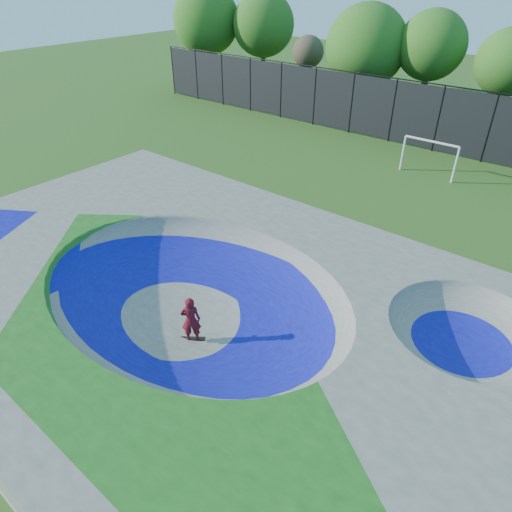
% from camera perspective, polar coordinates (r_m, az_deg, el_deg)
% --- Properties ---
extents(ground, '(120.00, 120.00, 0.00)m').
position_cam_1_polar(ground, '(15.60, -7.62, -7.79)').
color(ground, '#2B5317').
rests_on(ground, ground).
extents(skate_deck, '(22.00, 14.00, 1.50)m').
position_cam_1_polar(skate_deck, '(15.12, -7.83, -5.63)').
color(skate_deck, gray).
rests_on(skate_deck, ground).
extents(skater, '(0.72, 0.71, 1.67)m').
position_cam_1_polar(skater, '(14.29, -8.15, -7.91)').
color(skater, '#B60E1A').
rests_on(skater, ground).
extents(skateboard, '(0.75, 0.65, 0.05)m').
position_cam_1_polar(skateboard, '(14.82, -7.91, -10.29)').
color(skateboard, black).
rests_on(skateboard, ground).
extents(soccer_goal, '(3.08, 0.12, 2.03)m').
position_cam_1_polar(soccer_goal, '(27.23, 20.91, 12.10)').
color(soccer_goal, silver).
rests_on(soccer_goal, ground).
extents(fence, '(48.09, 0.09, 4.04)m').
position_cam_1_polar(fence, '(31.22, 21.87, 15.73)').
color(fence, black).
rests_on(fence, ground).
extents(treeline, '(52.37, 7.99, 8.74)m').
position_cam_1_polar(treeline, '(35.80, 24.05, 22.40)').
color(treeline, '#4B3625').
rests_on(treeline, ground).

